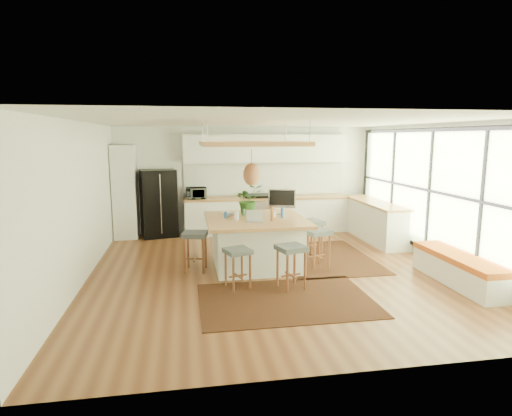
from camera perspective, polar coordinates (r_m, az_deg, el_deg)
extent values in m
plane|color=brown|center=(7.91, 2.06, -8.43)|extent=(7.00, 7.00, 0.00)
plane|color=white|center=(7.53, 2.18, 11.50)|extent=(7.00, 7.00, 0.00)
plane|color=white|center=(11.03, -1.59, 3.84)|extent=(6.50, 0.00, 6.50)
plane|color=white|center=(4.30, 11.69, -5.31)|extent=(6.50, 0.00, 6.50)
plane|color=white|center=(7.64, -22.48, 0.61)|extent=(0.00, 7.00, 7.00)
plane|color=white|center=(8.86, 23.18, 1.69)|extent=(0.00, 7.00, 7.00)
cube|color=white|center=(10.72, -17.15, 2.05)|extent=(0.55, 0.60, 2.25)
cube|color=white|center=(10.94, 1.52, -1.02)|extent=(4.20, 0.60, 0.88)
cube|color=#AD6D3D|center=(10.86, 1.53, 1.37)|extent=(4.24, 0.64, 0.05)
cube|color=white|center=(11.10, 1.24, 3.88)|extent=(4.20, 0.02, 0.80)
cube|color=white|center=(10.90, 1.41, 7.99)|extent=(4.20, 0.34, 0.70)
cube|color=white|center=(10.57, 15.56, -1.74)|extent=(0.60, 2.50, 0.88)
cube|color=#AD6D3D|center=(10.49, 15.67, 0.73)|extent=(0.64, 2.54, 0.05)
cube|color=black|center=(6.58, 4.06, -12.21)|extent=(2.60, 1.80, 0.01)
cube|color=black|center=(8.86, 9.21, -6.55)|extent=(1.80, 2.60, 0.01)
imported|color=#A5A5AA|center=(10.64, -8.03, 2.16)|extent=(0.50, 0.28, 0.34)
imported|color=#1E4C19|center=(8.40, -1.03, 0.75)|extent=(0.66, 0.70, 0.46)
imported|color=white|center=(8.27, -3.76, -0.81)|extent=(0.28, 0.28, 0.06)
cylinder|color=blue|center=(8.00, -4.04, -0.68)|extent=(0.07, 0.07, 0.19)
cylinder|color=white|center=(7.78, -2.76, -0.96)|extent=(0.07, 0.07, 0.19)
cylinder|color=#A26136|center=(7.73, 2.16, -1.02)|extent=(0.07, 0.07, 0.19)
cylinder|color=white|center=(8.09, 2.35, -0.55)|extent=(0.07, 0.07, 0.19)
cylinder|color=#5A8F55|center=(8.19, -1.71, -0.42)|extent=(0.07, 0.07, 0.19)
cylinder|color=blue|center=(7.98, 3.63, -0.70)|extent=(0.07, 0.07, 0.19)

